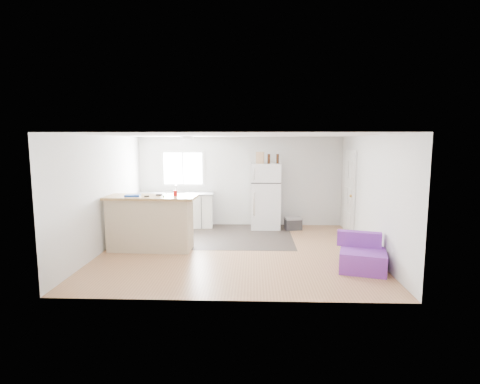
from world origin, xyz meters
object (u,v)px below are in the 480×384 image
(peninsula, at_px, (151,223))
(bottle_right, at_px, (278,159))
(refrigerator, at_px, (265,196))
(red_cup, at_px, (175,193))
(blue_tray, at_px, (133,195))
(bottle_left, at_px, (269,159))
(cooler, at_px, (293,223))
(cleaner_jug, at_px, (161,246))
(kitchen_cabinets, at_px, (175,210))
(mop, at_px, (164,241))
(cardboard_box, at_px, (260,158))
(purple_seat, at_px, (362,257))

(peninsula, xyz_separation_m, bottle_right, (2.78, 2.07, 1.25))
(refrigerator, height_order, red_cup, refrigerator)
(refrigerator, distance_m, blue_tray, 3.57)
(refrigerator, height_order, bottle_left, bottle_left)
(cooler, height_order, blue_tray, blue_tray)
(refrigerator, xyz_separation_m, cleaner_jug, (-2.23, -2.28, -0.73))
(kitchen_cabinets, height_order, cooler, kitchen_cabinets)
(bottle_right, bearing_deg, blue_tray, -145.60)
(kitchen_cabinets, xyz_separation_m, bottle_right, (2.71, -0.10, 1.37))
(mop, xyz_separation_m, bottle_left, (2.25, 2.13, 1.60))
(blue_tray, bearing_deg, kitchen_cabinets, 79.70)
(kitchen_cabinets, height_order, bottle_left, bottle_left)
(mop, height_order, cardboard_box, cardboard_box)
(refrigerator, relative_size, blue_tray, 5.70)
(blue_tray, bearing_deg, refrigerator, 37.73)
(peninsula, height_order, cleaner_jug, peninsula)
(cleaner_jug, distance_m, bottle_right, 3.79)
(bottle_left, height_order, bottle_right, same)
(kitchen_cabinets, height_order, peninsula, kitchen_cabinets)
(cleaner_jug, xyz_separation_m, cardboard_box, (2.08, 2.23, 1.74))
(purple_seat, bearing_deg, kitchen_cabinets, 156.69)
(kitchen_cabinets, xyz_separation_m, cardboard_box, (2.26, -0.11, 1.40))
(refrigerator, bearing_deg, red_cup, -133.55)
(refrigerator, bearing_deg, kitchen_cabinets, 178.11)
(mop, relative_size, blue_tray, 4.00)
(peninsula, bearing_deg, cardboard_box, 43.55)
(peninsula, height_order, refrigerator, refrigerator)
(blue_tray, bearing_deg, cooler, 29.46)
(purple_seat, xyz_separation_m, cardboard_box, (-1.78, 3.16, 1.63))
(cardboard_box, bearing_deg, kitchen_cabinets, 177.23)
(bottle_left, bearing_deg, red_cup, -135.61)
(peninsula, xyz_separation_m, cooler, (3.20, 1.93, -0.42))
(cleaner_jug, bearing_deg, bottle_left, 42.97)
(bottle_right, bearing_deg, refrigerator, 171.51)
(peninsula, xyz_separation_m, purple_seat, (4.10, -1.10, -0.35))
(cleaner_jug, bearing_deg, cooler, 35.18)
(refrigerator, height_order, bottle_right, bottle_right)
(refrigerator, xyz_separation_m, purple_seat, (1.62, -3.22, -0.62))
(cleaner_jug, xyz_separation_m, bottle_left, (2.31, 2.17, 1.71))
(cooler, bearing_deg, purple_seat, -85.82)
(purple_seat, xyz_separation_m, blue_tray, (-4.44, 1.04, 0.94))
(bottle_left, bearing_deg, cooler, -5.96)
(bottle_right, bearing_deg, cleaner_jug, -138.54)
(refrigerator, relative_size, cleaner_jug, 6.11)
(cooler, xyz_separation_m, bottle_left, (-0.65, 0.07, 1.67))
(red_cup, bearing_deg, cardboard_box, 48.59)
(cardboard_box, distance_m, bottle_right, 0.45)
(cleaner_jug, xyz_separation_m, bottle_right, (2.53, 2.24, 1.71))
(kitchen_cabinets, relative_size, red_cup, 17.43)
(refrigerator, bearing_deg, blue_tray, -142.87)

